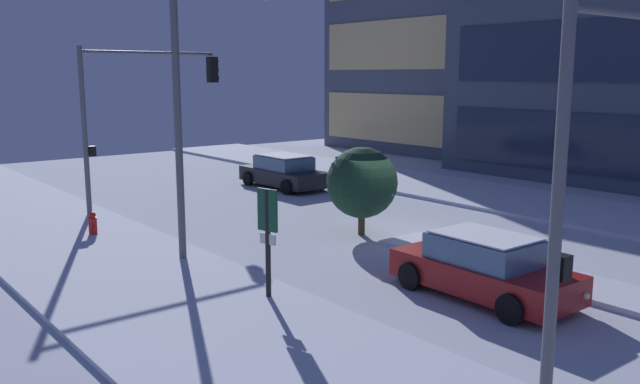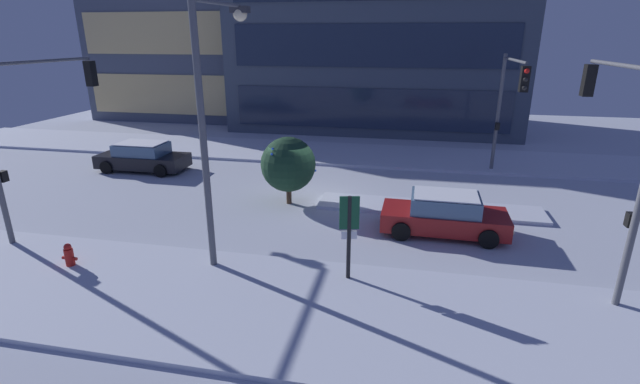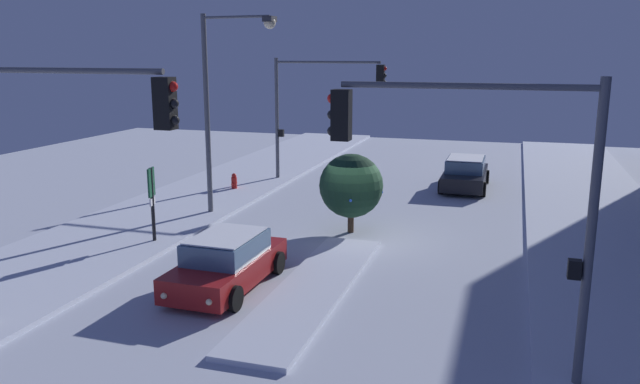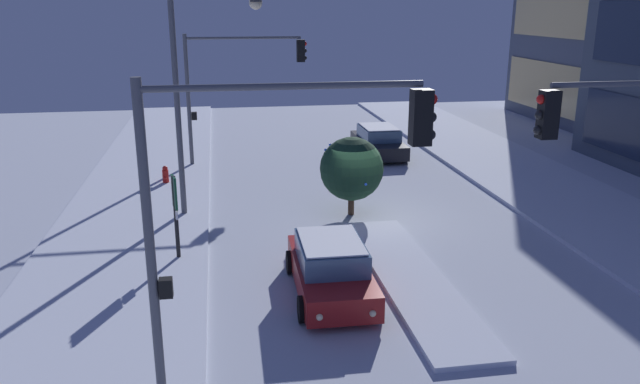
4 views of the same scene
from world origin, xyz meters
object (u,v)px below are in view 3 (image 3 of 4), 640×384
Objects in this scene: street_lamp_arched at (225,87)px; fire_hydrant at (234,183)px; car_far at (465,174)px; traffic_light_corner_near_left at (318,97)px; decorated_tree_median at (351,186)px; car_near at (227,262)px; traffic_light_corner_far_right at (482,173)px; traffic_light_corner_near_right at (47,153)px; parking_info_sign at (152,196)px.

street_lamp_arched is 9.09× the size of fire_hydrant.
traffic_light_corner_near_left is at bearing 96.51° from car_far.
street_lamp_arched reaches higher than decorated_tree_median.
traffic_light_corner_near_left is 2.13× the size of decorated_tree_median.
traffic_light_corner_near_left reaches higher than car_far.
car_near reaches higher than fire_hydrant.
traffic_light_corner_far_right is (17.13, 8.59, -0.13)m from traffic_light_corner_near_left.
decorated_tree_median is at bearing 164.13° from car_near.
traffic_light_corner_near_right is 11.14m from street_lamp_arched.
parking_info_sign is at bearing -60.40° from decorated_tree_median.
traffic_light_corner_near_left is 9.20m from decorated_tree_median.
traffic_light_corner_near_right is 0.80× the size of street_lamp_arched.
fire_hydrant is (-14.08, -11.74, -3.69)m from traffic_light_corner_far_right.
traffic_light_corner_far_right is (2.89, 6.74, 3.39)m from car_near.
traffic_light_corner_near_right is (18.38, -0.16, 0.04)m from traffic_light_corner_near_left.
traffic_light_corner_near_right is (19.19, -7.19, 3.56)m from car_far.
decorated_tree_median is (-9.11, -4.85, -2.40)m from traffic_light_corner_far_right.
traffic_light_corner_near_right is at bearing -87.02° from parking_info_sign.
traffic_light_corner_near_right is at bearing 11.07° from fire_hydrant.
traffic_light_corner_near_left is 2.32× the size of parking_info_sign.
car_near is at bearing -16.88° from decorated_tree_median.
decorated_tree_median is at bearing 159.46° from car_far.
street_lamp_arched is at bearing 96.38° from traffic_light_corner_near_right.
car_near is 14.78m from traffic_light_corner_near_left.
car_near is at bearing 24.08° from fire_hydrant.
parking_info_sign reaches higher than car_far.
traffic_light_corner_far_right is 2.08× the size of decorated_tree_median.
street_lamp_arched reaches higher than car_far.
car_far is at bearing 48.78° from street_lamp_arched.
decorated_tree_median is at bearing 69.44° from traffic_light_corner_near_right.
decorated_tree_median is (-3.38, 5.94, 0.03)m from parking_info_sign.
street_lamp_arched is (-11.05, -1.23, 0.77)m from traffic_light_corner_near_right.
traffic_light_corner_near_left reaches higher than parking_info_sign.
decorated_tree_median reaches higher than car_near.
street_lamp_arched is at bearing 65.20° from parking_info_sign.
parking_info_sign is (-6.99, -2.05, -2.60)m from traffic_light_corner_near_right.
traffic_light_corner_far_right is 18.70m from fire_hydrant.
street_lamp_arched reaches higher than parking_info_sign.
street_lamp_arched is at bearing -100.73° from traffic_light_corner_near_left.
fire_hydrant is (3.86, -10.19, -0.30)m from car_far.
decorated_tree_median reaches higher than fire_hydrant.
decorated_tree_median is (0.68, 5.12, -3.34)m from street_lamp_arched.
traffic_light_corner_near_left is 11.89m from parking_info_sign.
car_far is 20.80m from traffic_light_corner_near_right.
traffic_light_corner_near_right reaches higher than car_far.
car_far is at bearing 6.53° from traffic_light_corner_near_left.
parking_info_sign is at bearing -27.98° from traffic_light_corner_far_right.
street_lamp_arched is (8.14, -8.43, 4.33)m from car_far.
fire_hydrant is at bearing -125.80° from decorated_tree_median.
car_near is 1.71× the size of parking_info_sign.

